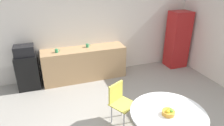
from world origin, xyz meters
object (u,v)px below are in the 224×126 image
at_px(locker_cabinet, 178,40).
at_px(mug_white, 87,45).
at_px(mini_fridge, 28,71).
at_px(fruit_bowl, 169,112).
at_px(microwave, 24,51).
at_px(mug_green, 57,51).
at_px(chair_yellow, 119,99).
at_px(round_table, 168,118).

distance_m(locker_cabinet, mug_white, 2.85).
relative_size(mini_fridge, fruit_bowl, 4.45).
relative_size(microwave, mug_green, 3.72).
xyz_separation_m(microwave, chair_yellow, (1.74, -2.05, -0.50)).
xyz_separation_m(locker_cabinet, chair_yellow, (-2.71, -1.95, -0.35)).
height_order(chair_yellow, mug_green, mug_green).
distance_m(microwave, chair_yellow, 2.74).
bearing_deg(mug_green, locker_cabinet, -0.60).
bearing_deg(mug_white, locker_cabinet, -3.62).
xyz_separation_m(round_table, chair_yellow, (-0.49, 0.90, -0.09)).
distance_m(locker_cabinet, chair_yellow, 3.36).
bearing_deg(chair_yellow, microwave, 130.41).
bearing_deg(mug_white, fruit_bowl, -79.22).
height_order(mug_white, mug_green, same).
bearing_deg(chair_yellow, round_table, -61.40).
bearing_deg(fruit_bowl, round_table, 55.11).
height_order(round_table, chair_yellow, chair_yellow).
distance_m(round_table, fruit_bowl, 0.17).
bearing_deg(mug_white, mug_green, -170.49).
height_order(locker_cabinet, mug_green, locker_cabinet).
relative_size(fruit_bowl, mug_green, 1.56).
height_order(microwave, chair_yellow, microwave).
distance_m(mug_white, mug_green, 0.86).
bearing_deg(mug_green, mug_white, 9.51).
relative_size(mini_fridge, mug_green, 6.93).
xyz_separation_m(mini_fridge, mug_green, (0.77, -0.06, 0.50)).
bearing_deg(chair_yellow, mini_fridge, 130.41).
relative_size(mug_white, mug_green, 1.00).
xyz_separation_m(microwave, mug_green, (0.77, -0.06, -0.08)).
bearing_deg(fruit_bowl, chair_yellow, 115.74).
xyz_separation_m(microwave, mug_white, (1.62, 0.08, -0.08)).
bearing_deg(microwave, mug_green, -4.56).
distance_m(fruit_bowl, mug_green, 3.27).
relative_size(microwave, chair_yellow, 0.58).
bearing_deg(mug_white, mini_fridge, -177.17).
height_order(fruit_bowl, mug_green, mug_green).
bearing_deg(microwave, locker_cabinet, -1.28).
height_order(mini_fridge, mug_white, mug_white).
bearing_deg(mug_green, microwave, 175.44).
height_order(mini_fridge, locker_cabinet, locker_cabinet).
xyz_separation_m(locker_cabinet, fruit_bowl, (-2.25, -2.90, -0.10)).
bearing_deg(microwave, mug_white, 2.83).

